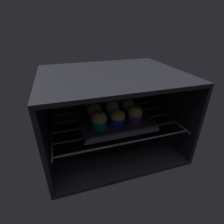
{
  "coord_description": "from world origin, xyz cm",
  "views": [
    {
      "loc": [
        -20.88,
        -44.93,
        54.48
      ],
      "look_at": [
        0.0,
        21.5,
        17.48
      ],
      "focal_mm": 27.66,
      "sensor_mm": 36.0,
      "label": 1
    }
  ],
  "objects": [
    {
      "name": "muffin_row1_col1",
      "position": [
        0.08,
        21.46,
        19.03
      ],
      "size": [
        6.61,
        6.61,
        8.02
      ],
      "color": "#0C8C84",
      "rests_on": "baking_tray"
    },
    {
      "name": "oven_rack",
      "position": [
        0.0,
        22.0,
        13.6
      ],
      "size": [
        54.8,
        42.0,
        0.8
      ],
      "color": "#51515B",
      "rests_on": "oven_cavity"
    },
    {
      "name": "muffin_row0_col1",
      "position": [
        0.37,
        13.47,
        18.57
      ],
      "size": [
        6.17,
        6.17,
        7.36
      ],
      "color": "#1928B7",
      "rests_on": "baking_tray"
    },
    {
      "name": "muffin_row2_col0",
      "position": [
        -7.87,
        29.52,
        18.85
      ],
      "size": [
        6.72,
        6.72,
        7.71
      ],
      "color": "#1928B7",
      "rests_on": "baking_tray"
    },
    {
      "name": "muffin_row0_col2",
      "position": [
        8.0,
        13.87,
        18.85
      ],
      "size": [
        6.17,
        6.17,
        8.09
      ],
      "color": "#7A238C",
      "rests_on": "baking_tray"
    },
    {
      "name": "muffin_row1_col2",
      "position": [
        7.87,
        21.52,
        18.78
      ],
      "size": [
        6.17,
        6.17,
        7.95
      ],
      "color": "#1928B7",
      "rests_on": "baking_tray"
    },
    {
      "name": "muffin_row2_col1",
      "position": [
        -0.36,
        29.04,
        18.98
      ],
      "size": [
        6.69,
        6.69,
        7.95
      ],
      "color": "#1928B7",
      "rests_on": "baking_tray"
    },
    {
      "name": "baking_tray",
      "position": [
        0.0,
        21.5,
        14.69
      ],
      "size": [
        31.24,
        31.24,
        2.2
      ],
      "color": "#4C4C51",
      "rests_on": "oven_rack"
    },
    {
      "name": "muffin_row2_col2",
      "position": [
        7.61,
        29.18,
        19.13
      ],
      "size": [
        6.74,
        6.74,
        8.24
      ],
      "color": "#7A238C",
      "rests_on": "baking_tray"
    },
    {
      "name": "oven_cavity",
      "position": [
        0.0,
        26.25,
        17.0
      ],
      "size": [
        59.0,
        47.0,
        37.0
      ],
      "color": "black",
      "rests_on": "ground"
    },
    {
      "name": "muffin_row1_col0",
      "position": [
        -7.92,
        21.71,
        18.92
      ],
      "size": [
        6.31,
        6.31,
        7.85
      ],
      "color": "#7A238C",
      "rests_on": "baking_tray"
    },
    {
      "name": "muffin_row0_col0",
      "position": [
        -7.82,
        13.93,
        18.79
      ],
      "size": [
        6.31,
        6.31,
        7.74
      ],
      "color": "#0C8C84",
      "rests_on": "baking_tray"
    }
  ]
}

